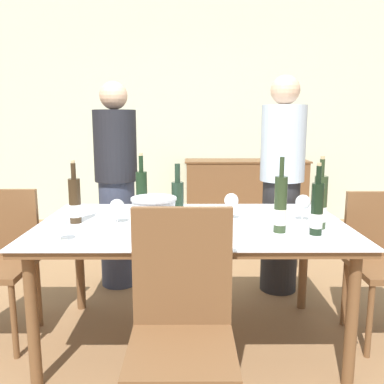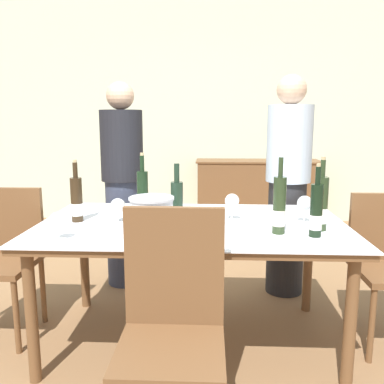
% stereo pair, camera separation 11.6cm
% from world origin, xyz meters
% --- Properties ---
extents(ground_plane, '(12.00, 12.00, 0.00)m').
position_xyz_m(ground_plane, '(0.00, 0.00, 0.00)').
color(ground_plane, olive).
extents(back_wall, '(8.00, 0.10, 2.80)m').
position_xyz_m(back_wall, '(0.00, 3.09, 1.40)').
color(back_wall, beige).
rests_on(back_wall, ground_plane).
extents(sideboard_cabinet, '(1.54, 0.46, 0.82)m').
position_xyz_m(sideboard_cabinet, '(0.70, 2.80, 0.41)').
color(sideboard_cabinet, brown).
rests_on(sideboard_cabinet, ground_plane).
extents(dining_table, '(1.76, 1.05, 0.74)m').
position_xyz_m(dining_table, '(0.00, 0.00, 0.67)').
color(dining_table, brown).
rests_on(dining_table, ground_plane).
extents(ice_bucket, '(0.23, 0.23, 0.20)m').
position_xyz_m(ice_bucket, '(-0.20, -0.25, 0.84)').
color(ice_bucket, silver).
rests_on(ice_bucket, dining_table).
extents(wine_bottle_0, '(0.07, 0.07, 0.40)m').
position_xyz_m(wine_bottle_0, '(0.70, -0.13, 0.87)').
color(wine_bottle_0, '#28381E').
rests_on(wine_bottle_0, dining_table).
extents(wine_bottle_1, '(0.07, 0.07, 0.40)m').
position_xyz_m(wine_bottle_1, '(0.46, -0.20, 0.88)').
color(wine_bottle_1, '#28381E').
rests_on(wine_bottle_1, dining_table).
extents(wine_bottle_2, '(0.07, 0.07, 0.36)m').
position_xyz_m(wine_bottle_2, '(-0.67, -0.00, 0.86)').
color(wine_bottle_2, '#332314').
rests_on(wine_bottle_2, dining_table).
extents(wine_bottle_3, '(0.07, 0.07, 0.35)m').
position_xyz_m(wine_bottle_3, '(-0.08, -0.08, 0.86)').
color(wine_bottle_3, '#1E3323').
rests_on(wine_bottle_3, dining_table).
extents(wine_bottle_4, '(0.07, 0.07, 0.40)m').
position_xyz_m(wine_bottle_4, '(-0.30, 0.07, 0.87)').
color(wine_bottle_4, black).
rests_on(wine_bottle_4, dining_table).
extents(wine_bottle_5, '(0.06, 0.06, 0.37)m').
position_xyz_m(wine_bottle_5, '(0.64, -0.25, 0.87)').
color(wine_bottle_5, black).
rests_on(wine_bottle_5, dining_table).
extents(wine_glass_0, '(0.09, 0.09, 0.14)m').
position_xyz_m(wine_glass_0, '(-0.43, -0.01, 0.83)').
color(wine_glass_0, white).
rests_on(wine_glass_0, dining_table).
extents(wine_glass_1, '(0.07, 0.07, 0.13)m').
position_xyz_m(wine_glass_1, '(-0.19, -0.06, 0.82)').
color(wine_glass_1, white).
rests_on(wine_glass_1, dining_table).
extents(wine_glass_2, '(0.09, 0.09, 0.16)m').
position_xyz_m(wine_glass_2, '(0.65, 0.03, 0.85)').
color(wine_glass_2, white).
rests_on(wine_glass_2, dining_table).
extents(wine_glass_3, '(0.08, 0.08, 0.16)m').
position_xyz_m(wine_glass_3, '(0.23, 0.06, 0.85)').
color(wine_glass_3, white).
rests_on(wine_glass_3, dining_table).
extents(wine_glass_4, '(0.09, 0.09, 0.14)m').
position_xyz_m(wine_glass_4, '(-0.65, -0.36, 0.83)').
color(wine_glass_4, white).
rests_on(wine_glass_4, dining_table).
extents(wine_glass_5, '(0.09, 0.09, 0.14)m').
position_xyz_m(wine_glass_5, '(-0.23, -0.43, 0.83)').
color(wine_glass_5, white).
rests_on(wine_glass_5, dining_table).
extents(chair_right_end, '(0.42, 0.42, 0.88)m').
position_xyz_m(chair_right_end, '(1.17, 0.08, 0.52)').
color(chair_right_end, brown).
rests_on(chair_right_end, ground_plane).
extents(chair_near_front, '(0.42, 0.42, 0.97)m').
position_xyz_m(chair_near_front, '(-0.04, -0.75, 0.54)').
color(chair_near_front, brown).
rests_on(chair_near_front, ground_plane).
extents(person_host, '(0.33, 0.33, 1.61)m').
position_xyz_m(person_host, '(-0.59, 0.87, 0.81)').
color(person_host, '#383F56').
rests_on(person_host, ground_plane).
extents(person_guest_left, '(0.33, 0.33, 1.64)m').
position_xyz_m(person_guest_left, '(0.68, 0.76, 0.83)').
color(person_guest_left, '#262628').
rests_on(person_guest_left, ground_plane).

